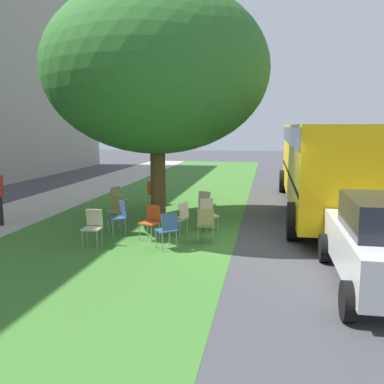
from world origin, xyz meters
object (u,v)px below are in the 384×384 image
object	(u,v)px
chair_1	(206,223)
chair_5	(116,208)
chair_6	(208,212)
chair_7	(119,215)
school_bus	(326,159)
chair_3	(117,198)
chair_10	(151,219)
chair_8	(93,225)
chair_2	(167,228)
chair_9	(206,203)
chair_4	(154,191)
street_tree	(157,71)
chair_0	(180,216)

from	to	relation	value
chair_1	chair_5	distance (m)	3.14
chair_6	chair_7	xyz separation A→B (m)	(-0.73, 2.26, 0.00)
chair_6	school_bus	bearing A→B (deg)	-44.98
chair_3	school_bus	world-z (taller)	school_bus
chair_6	chair_10	distance (m)	1.72
chair_8	school_bus	bearing A→B (deg)	-47.74
chair_1	chair_8	bearing A→B (deg)	105.15
chair_5	chair_8	xyz separation A→B (m)	(-2.12, -0.20, 0.00)
chair_2	chair_10	world-z (taller)	same
chair_7	chair_6	bearing A→B (deg)	-72.04
chair_8	chair_5	bearing A→B (deg)	5.36
chair_2	chair_8	bearing A→B (deg)	90.81
chair_9	chair_10	world-z (taller)	same
chair_2	chair_3	distance (m)	4.57
chair_5	chair_10	bearing A→B (deg)	-133.17
school_bus	chair_1	bearing A→B (deg)	144.54
chair_4	chair_10	distance (m)	4.78
street_tree	chair_6	world-z (taller)	street_tree
chair_3	chair_5	distance (m)	1.77
chair_2	school_bus	bearing A→B (deg)	-37.59
chair_4	chair_5	size ratio (longest dim) A/B	1.00
chair_2	school_bus	xyz separation A→B (m)	(5.40, -4.16, 1.24)
chair_4	chair_6	size ratio (longest dim) A/B	1.00
chair_8	school_bus	xyz separation A→B (m)	(5.43, -5.98, 1.24)
chair_7	school_bus	bearing A→B (deg)	-53.70
chair_4	chair_10	bearing A→B (deg)	-165.56
chair_4	chair_0	bearing A→B (deg)	-155.93
chair_0	chair_5	xyz separation A→B (m)	(0.81, 2.05, 0.00)
chair_8	chair_3	bearing A→B (deg)	11.61
street_tree	chair_10	distance (m)	4.40
chair_4	street_tree	bearing A→B (deg)	-161.88
chair_10	chair_3	bearing A→B (deg)	33.57
chair_3	chair_8	xyz separation A→B (m)	(-3.79, -0.78, 0.00)
chair_7	chair_8	distance (m)	1.23
chair_5	chair_7	world-z (taller)	same
school_bus	chair_4	bearing A→B (deg)	89.98
chair_4	chair_10	world-z (taller)	same
chair_0	school_bus	xyz separation A→B (m)	(4.12, -4.12, 1.24)
chair_0	chair_1	world-z (taller)	same
street_tree	chair_7	bearing A→B (deg)	158.60
chair_4	school_bus	bearing A→B (deg)	-90.02
chair_9	chair_6	bearing A→B (deg)	-169.76
chair_6	school_bus	world-z (taller)	school_bus
chair_2	chair_4	bearing A→B (deg)	18.44
street_tree	chair_1	world-z (taller)	street_tree
chair_10	chair_2	bearing A→B (deg)	-141.84
chair_1	chair_7	size ratio (longest dim) A/B	1.00
chair_7	chair_9	xyz separation A→B (m)	(2.20, -2.00, 0.00)
chair_1	chair_5	xyz separation A→B (m)	(1.41, 2.81, 0.00)
street_tree	chair_5	size ratio (longest dim) A/B	7.71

